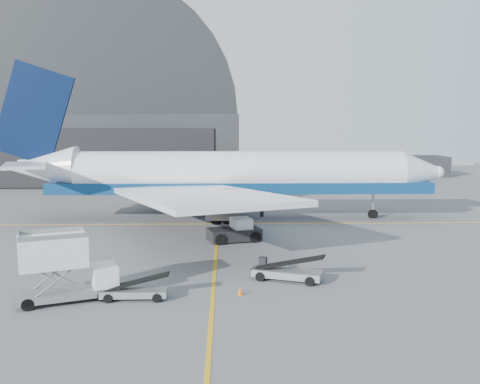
{
  "coord_description": "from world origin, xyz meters",
  "views": [
    {
      "loc": [
        0.77,
        -34.94,
        10.26
      ],
      "look_at": [
        2.04,
        10.82,
        4.5
      ],
      "focal_mm": 40.0,
      "sensor_mm": 36.0,
      "label": 1
    }
  ],
  "objects_px": {
    "airliner": "(222,175)",
    "pushback_tug": "(235,232)",
    "catering_truck": "(63,268)",
    "belt_loader_b": "(287,272)",
    "belt_loader_a": "(133,291)"
  },
  "relations": [
    {
      "from": "airliner",
      "to": "pushback_tug",
      "type": "relative_size",
      "value": 9.73
    },
    {
      "from": "catering_truck",
      "to": "pushback_tug",
      "type": "xyz_separation_m",
      "value": [
        10.38,
        16.1,
        -1.2
      ]
    },
    {
      "from": "belt_loader_b",
      "to": "belt_loader_a",
      "type": "bearing_deg",
      "value": -138.94
    },
    {
      "from": "pushback_tug",
      "to": "belt_loader_b",
      "type": "relative_size",
      "value": 1.02
    },
    {
      "from": "airliner",
      "to": "catering_truck",
      "type": "relative_size",
      "value": 8.07
    },
    {
      "from": "airliner",
      "to": "catering_truck",
      "type": "xyz_separation_m",
      "value": [
        -9.14,
        -27.35,
        -2.83
      ]
    },
    {
      "from": "belt_loader_a",
      "to": "pushback_tug",
      "type": "bearing_deg",
      "value": 68.1
    },
    {
      "from": "airliner",
      "to": "belt_loader_a",
      "type": "height_order",
      "value": "airliner"
    },
    {
      "from": "belt_loader_b",
      "to": "airliner",
      "type": "bearing_deg",
      "value": 121.06
    },
    {
      "from": "airliner",
      "to": "belt_loader_a",
      "type": "relative_size",
      "value": 11.83
    },
    {
      "from": "catering_truck",
      "to": "pushback_tug",
      "type": "relative_size",
      "value": 1.21
    },
    {
      "from": "airliner",
      "to": "catering_truck",
      "type": "distance_m",
      "value": 28.97
    },
    {
      "from": "belt_loader_a",
      "to": "belt_loader_b",
      "type": "xyz_separation_m",
      "value": [
        9.52,
        3.59,
        0.09
      ]
    },
    {
      "from": "airliner",
      "to": "belt_loader_a",
      "type": "bearing_deg",
      "value": -100.67
    },
    {
      "from": "catering_truck",
      "to": "belt_loader_a",
      "type": "distance_m",
      "value": 4.31
    }
  ]
}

